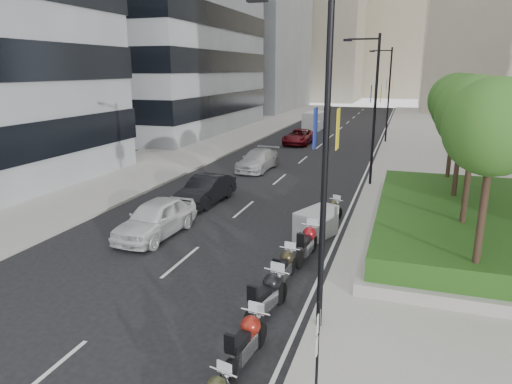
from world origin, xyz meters
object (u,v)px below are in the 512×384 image
at_px(motorcycle_3, 285,267).
at_px(car_c, 258,160).
at_px(lamp_post_1, 373,103).
at_px(car_b, 206,190).
at_px(parking_sign, 318,348).
at_px(car_d, 299,137).
at_px(motorcycle_4, 307,243).
at_px(motorcycle_1, 246,341).
at_px(car_a, 156,218).
at_px(lamp_post_2, 387,90).
at_px(motorcycle_6, 330,212).
at_px(motorcycle_2, 267,296).
at_px(motorcycle_5, 316,224).
at_px(delivery_van, 315,121).
at_px(lamp_post_0, 319,150).

relative_size(motorcycle_3, car_c, 0.44).
height_order(lamp_post_1, car_b, lamp_post_1).
relative_size(parking_sign, car_d, 0.49).
bearing_deg(motorcycle_4, motorcycle_3, 177.58).
relative_size(motorcycle_1, car_a, 0.51).
relative_size(motorcycle_1, car_b, 0.53).
relative_size(lamp_post_1, lamp_post_2, 1.00).
height_order(lamp_post_1, motorcycle_6, lamp_post_1).
xyz_separation_m(motorcycle_4, car_d, (-6.56, 26.97, 0.07)).
xyz_separation_m(motorcycle_1, motorcycle_4, (0.06, 6.78, 0.02)).
relative_size(motorcycle_3, motorcycle_6, 1.07).
bearing_deg(motorcycle_6, car_c, 56.20).
distance_m(lamp_post_1, car_d, 17.17).
relative_size(motorcycle_4, car_a, 0.52).
bearing_deg(parking_sign, motorcycle_2, 122.43).
bearing_deg(motorcycle_1, car_c, 23.91).
height_order(parking_sign, motorcycle_6, parking_sign).
bearing_deg(parking_sign, lamp_post_2, 90.99).
height_order(parking_sign, motorcycle_3, parking_sign).
bearing_deg(motorcycle_4, motorcycle_5, 7.64).
distance_m(car_b, car_d, 21.23).
distance_m(lamp_post_1, motorcycle_4, 13.10).
bearing_deg(motorcycle_1, delivery_van, 15.72).
bearing_deg(car_b, motorcycle_6, -6.81).
relative_size(motorcycle_4, car_b, 0.54).
distance_m(lamp_post_1, delivery_van, 28.06).
relative_size(car_a, delivery_van, 0.93).
distance_m(parking_sign, car_c, 23.97).
distance_m(lamp_post_0, parking_sign, 4.74).
height_order(motorcycle_2, car_b, car_b).
relative_size(lamp_post_0, parking_sign, 3.60).
bearing_deg(motorcycle_6, lamp_post_2, 19.89).
height_order(car_b, delivery_van, delivery_van).
height_order(car_a, delivery_van, delivery_van).
height_order(motorcycle_1, motorcycle_3, motorcycle_1).
relative_size(lamp_post_0, lamp_post_2, 1.00).
height_order(motorcycle_3, motorcycle_6, motorcycle_3).
bearing_deg(motorcycle_1, motorcycle_2, 10.64).
xyz_separation_m(motorcycle_5, delivery_van, (-7.27, 36.45, 0.29)).
bearing_deg(car_c, car_b, -87.79).
xyz_separation_m(motorcycle_3, delivery_van, (-7.07, 40.91, 0.37)).
height_order(lamp_post_2, motorcycle_5, lamp_post_2).
xyz_separation_m(lamp_post_2, motorcycle_2, (-1.41, -34.74, -4.41)).
height_order(lamp_post_2, parking_sign, lamp_post_2).
distance_m(lamp_post_0, motorcycle_6, 10.25).
distance_m(car_b, car_c, 8.90).
xyz_separation_m(parking_sign, motorcycle_2, (-2.07, 3.26, -0.80)).
height_order(lamp_post_1, motorcycle_4, lamp_post_1).
xyz_separation_m(motorcycle_2, car_a, (-6.54, 4.92, 0.13)).
xyz_separation_m(lamp_post_0, lamp_post_1, (0.00, 17.00, 0.00)).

